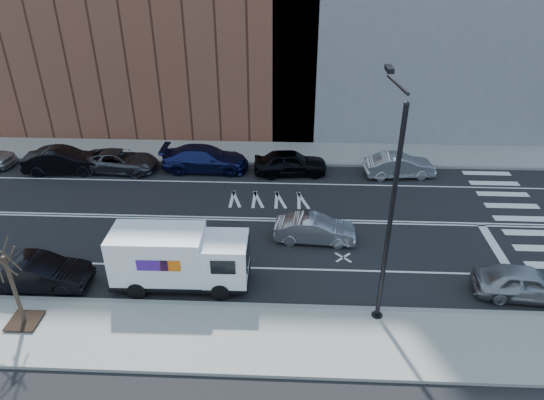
# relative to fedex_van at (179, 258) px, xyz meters

# --- Properties ---
(ground) EXTENTS (120.00, 120.00, 0.00)m
(ground) POSITION_rel_fedex_van_xyz_m (1.33, 5.60, -1.42)
(ground) COLOR black
(ground) RESTS_ON ground
(sidewalk_near) EXTENTS (44.00, 3.60, 0.15)m
(sidewalk_near) POSITION_rel_fedex_van_xyz_m (1.33, -3.20, -1.35)
(sidewalk_near) COLOR gray
(sidewalk_near) RESTS_ON ground
(sidewalk_far) EXTENTS (44.00, 3.60, 0.15)m
(sidewalk_far) POSITION_rel_fedex_van_xyz_m (1.33, 14.40, -1.35)
(sidewalk_far) COLOR gray
(sidewalk_far) RESTS_ON ground
(curb_near) EXTENTS (44.00, 0.25, 0.17)m
(curb_near) POSITION_rel_fedex_van_xyz_m (1.33, -1.40, -1.34)
(curb_near) COLOR gray
(curb_near) RESTS_ON ground
(curb_far) EXTENTS (44.00, 0.25, 0.17)m
(curb_far) POSITION_rel_fedex_van_xyz_m (1.33, 12.60, -1.34)
(curb_far) COLOR gray
(curb_far) RESTS_ON ground
(crosswalk) EXTENTS (3.00, 14.00, 0.01)m
(crosswalk) POSITION_rel_fedex_van_xyz_m (17.33, 5.60, -1.42)
(crosswalk) COLOR white
(crosswalk) RESTS_ON ground
(road_markings) EXTENTS (40.00, 8.60, 0.01)m
(road_markings) POSITION_rel_fedex_van_xyz_m (1.33, 5.60, -1.42)
(road_markings) COLOR white
(road_markings) RESTS_ON ground
(streetlight) EXTENTS (0.44, 4.02, 9.34)m
(streetlight) POSITION_rel_fedex_van_xyz_m (8.33, -1.31, 3.66)
(streetlight) COLOR black
(streetlight) RESTS_ON ground
(street_tree) EXTENTS (1.20, 1.20, 3.75)m
(street_tree) POSITION_rel_fedex_van_xyz_m (-5.67, -2.80, 0.03)
(street_tree) COLOR black
(street_tree) RESTS_ON ground
(fedex_van) EXTENTS (5.96, 2.18, 2.71)m
(fedex_van) POSITION_rel_fedex_van_xyz_m (0.00, 0.00, 0.00)
(fedex_van) COLOR black
(fedex_van) RESTS_ON ground
(far_parked_b) EXTENTS (4.99, 2.13, 1.60)m
(far_parked_b) POSITION_rel_fedex_van_xyz_m (-9.87, 10.93, -0.62)
(far_parked_b) COLOR black
(far_parked_b) RESTS_ON ground
(far_parked_c) EXTENTS (5.06, 2.60, 1.37)m
(far_parked_c) POSITION_rel_fedex_van_xyz_m (-6.34, 11.28, -0.74)
(far_parked_c) COLOR #414247
(far_parked_c) RESTS_ON ground
(far_parked_d) EXTENTS (5.57, 2.30, 1.61)m
(far_parked_d) POSITION_rel_fedex_van_xyz_m (-0.83, 11.62, -0.62)
(far_parked_d) COLOR #161C4D
(far_parked_d) RESTS_ON ground
(far_parked_e) EXTENTS (4.77, 2.27, 1.58)m
(far_parked_e) POSITION_rel_fedex_van_xyz_m (4.68, 11.28, -0.63)
(far_parked_e) COLOR black
(far_parked_e) RESTS_ON ground
(far_parked_f) EXTENTS (4.51, 1.97, 1.44)m
(far_parked_f) POSITION_rel_fedex_van_xyz_m (11.56, 11.28, -0.70)
(far_parked_f) COLOR #ADAEB2
(far_parked_f) RESTS_ON ground
(driving_sedan) EXTENTS (4.11, 1.64, 1.33)m
(driving_sedan) POSITION_rel_fedex_van_xyz_m (5.98, 3.73, -0.76)
(driving_sedan) COLOR #9D9DA1
(driving_sedan) RESTS_ON ground
(near_parked_rear_a) EXTENTS (4.57, 1.68, 1.50)m
(near_parked_rear_a) POSITION_rel_fedex_van_xyz_m (-6.17, -0.45, -0.67)
(near_parked_rear_a) COLOR black
(near_parked_rear_a) RESTS_ON ground
(near_parked_front) EXTENTS (4.32, 2.07, 1.43)m
(near_parked_front) POSITION_rel_fedex_van_xyz_m (14.72, -0.17, -0.71)
(near_parked_front) COLOR #98989D
(near_parked_front) RESTS_ON ground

